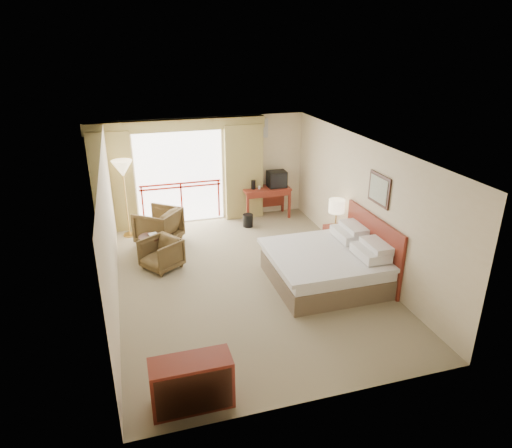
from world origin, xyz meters
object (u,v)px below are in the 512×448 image
object	(u,v)px
side_table	(150,243)
dresser	(192,383)
floor_lamp	(123,172)
wastebasket	(248,220)
armchair_far	(160,242)
nightstand	(335,240)
desk	(265,194)
table_lamp	(337,207)
armchair_near	(162,268)
bed	(327,265)
tv	(277,179)

from	to	relation	value
side_table	dresser	bearing A→B (deg)	-87.74
floor_lamp	dresser	bearing A→B (deg)	-84.34
wastebasket	armchair_far	bearing A→B (deg)	-171.64
nightstand	desk	xyz separation A→B (m)	(-0.81, 2.65, 0.33)
table_lamp	armchair_far	xyz separation A→B (m)	(-3.75, 1.68, -1.10)
dresser	table_lamp	bearing A→B (deg)	42.55
wastebasket	armchair_near	distance (m)	2.91
wastebasket	armchair_far	distance (m)	2.31
desk	floor_lamp	distance (m)	3.75
wastebasket	bed	bearing A→B (deg)	-77.30
armchair_near	wastebasket	bearing A→B (deg)	91.29
bed	armchair_far	bearing A→B (deg)	136.08
nightstand	wastebasket	bearing A→B (deg)	127.12
armchair_near	side_table	bearing A→B (deg)	164.63
armchair_near	side_table	world-z (taller)	side_table
desk	armchair_near	distance (m)	3.83
nightstand	side_table	size ratio (longest dim) A/B	1.16
table_lamp	desk	bearing A→B (deg)	107.38
wastebasket	side_table	size ratio (longest dim) A/B	0.62
table_lamp	armchair_near	distance (m)	3.99
desk	floor_lamp	xyz separation A→B (m)	(-3.60, -0.32, 0.99)
table_lamp	floor_lamp	world-z (taller)	floor_lamp
table_lamp	dresser	world-z (taller)	table_lamp
table_lamp	armchair_near	world-z (taller)	table_lamp
desk	side_table	bearing A→B (deg)	-148.26
bed	table_lamp	bearing A→B (deg)	58.94
floor_lamp	side_table	bearing A→B (deg)	-73.98
desk	tv	distance (m)	0.50
bed	desk	size ratio (longest dim) A/B	1.69
armchair_near	dresser	size ratio (longest dim) A/B	0.68
side_table	bed	bearing A→B (deg)	-32.19
armchair_near	dresser	xyz separation A→B (m)	(-0.00, -4.05, 0.36)
nightstand	table_lamp	xyz separation A→B (m)	(0.00, 0.05, 0.79)
side_table	floor_lamp	world-z (taller)	floor_lamp
tv	dresser	world-z (taller)	tv
desk	bed	bearing A→B (deg)	-86.07
bed	floor_lamp	world-z (taller)	floor_lamp
wastebasket	table_lamp	bearing A→B (deg)	-53.98
wastebasket	dresser	bearing A→B (deg)	-112.31
armchair_far	dresser	distance (m)	5.42
wastebasket	side_table	xyz separation A→B (m)	(-2.54, -1.18, 0.20)
desk	wastebasket	size ratio (longest dim) A/B	3.83
table_lamp	armchair_far	size ratio (longest dim) A/B	0.68
bed	wastebasket	xyz separation A→B (m)	(-0.73, 3.23, -0.21)
wastebasket	tv	bearing A→B (deg)	28.89
table_lamp	tv	size ratio (longest dim) A/B	1.29
nightstand	wastebasket	distance (m)	2.53
side_table	floor_lamp	size ratio (longest dim) A/B	0.28
nightstand	armchair_near	distance (m)	3.85
nightstand	floor_lamp	bearing A→B (deg)	153.92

